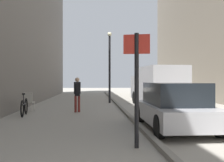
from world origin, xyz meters
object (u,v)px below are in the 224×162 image
at_px(street_sign_post, 137,80).
at_px(cafe_chair_near_window, 29,101).
at_px(delivery_van, 157,85).
at_px(lamp_post, 110,62).
at_px(bicycle_leaning, 24,107).
at_px(pedestrian_main_foreground, 77,92).
at_px(parked_car, 174,106).

relative_size(street_sign_post, cafe_chair_near_window, 2.77).
bearing_deg(delivery_van, lamp_post, 134.12).
distance_m(street_sign_post, bicycle_leaning, 7.11).
relative_size(pedestrian_main_foreground, lamp_post, 0.35).
bearing_deg(cafe_chair_near_window, pedestrian_main_foreground, 1.40).
distance_m(bicycle_leaning, cafe_chair_near_window, 1.34).
distance_m(street_sign_post, cafe_chair_near_window, 8.26).
distance_m(pedestrian_main_foreground, street_sign_post, 7.20).
bearing_deg(pedestrian_main_foreground, cafe_chair_near_window, 157.48).
bearing_deg(bicycle_leaning, parked_car, -37.90).
distance_m(delivery_van, bicycle_leaning, 7.82).
bearing_deg(parked_car, delivery_van, 80.66).
bearing_deg(lamp_post, parked_car, -81.60).
bearing_deg(delivery_van, parked_car, -103.68).
distance_m(delivery_van, lamp_post, 3.89).
xyz_separation_m(street_sign_post, cafe_chair_near_window, (-4.06, 7.13, -1.00)).
relative_size(lamp_post, cafe_chair_near_window, 5.06).
bearing_deg(lamp_post, street_sign_post, -90.62).
xyz_separation_m(pedestrian_main_foreground, parked_car, (3.31, -4.65, -0.25)).
distance_m(delivery_van, street_sign_post, 10.06).
bearing_deg(delivery_van, pedestrian_main_foreground, -153.43).
xyz_separation_m(delivery_van, parked_car, (-1.24, -7.35, -0.53)).
xyz_separation_m(lamp_post, cafe_chair_near_window, (-4.19, -4.92, -2.18)).
xyz_separation_m(delivery_van, street_sign_post, (-2.81, -9.66, 0.30)).
bearing_deg(bicycle_leaning, cafe_chair_near_window, 90.00).
bearing_deg(pedestrian_main_foreground, lamp_post, 51.42).
xyz_separation_m(delivery_van, bicycle_leaning, (-6.75, -3.85, -0.86)).
distance_m(lamp_post, bicycle_leaning, 7.81).
bearing_deg(bicycle_leaning, lamp_post, 51.45).
height_order(pedestrian_main_foreground, bicycle_leaning, pedestrian_main_foreground).
xyz_separation_m(pedestrian_main_foreground, street_sign_post, (1.74, -6.96, 0.58)).
xyz_separation_m(parked_car, lamp_post, (-1.44, 9.74, 2.01)).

